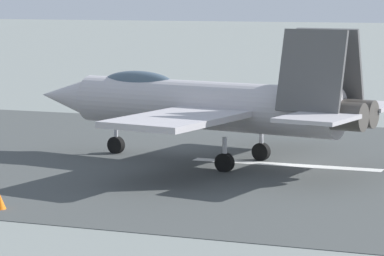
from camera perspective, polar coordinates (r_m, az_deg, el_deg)
The scene contains 4 objects.
ground_plane at distance 41.54m, azimuth 5.29°, elevation -2.11°, with size 400.00×400.00×0.00m, color gray.
runway_strip at distance 41.53m, azimuth 5.31°, elevation -2.10°, with size 240.00×26.00×0.02m.
fighter_jet at distance 41.72m, azimuth 0.70°, elevation 1.40°, with size 16.53×13.92×5.68m.
marker_cone_mid at distance 33.50m, azimuth -10.88°, elevation -4.12°, with size 0.44×0.44×0.55m, color orange.
Camera 1 is at (-10.74, 39.50, 7.04)m, focal length 93.84 mm.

